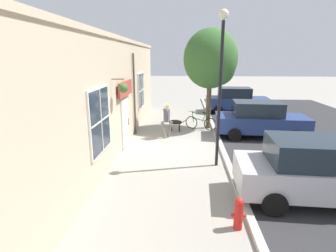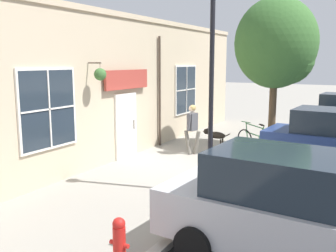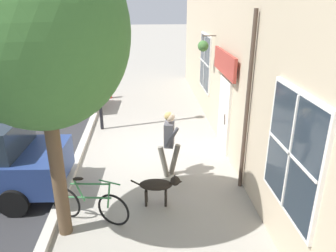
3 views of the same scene
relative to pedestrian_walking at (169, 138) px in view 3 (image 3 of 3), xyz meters
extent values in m
plane|color=gray|center=(0.47, -1.45, -1.02)|extent=(90.00, 90.00, 0.00)
cube|color=#B2ADA3|center=(2.47, -1.45, -0.96)|extent=(0.20, 28.00, 0.12)
cube|color=#C6B293|center=(-1.88, -1.45, 1.21)|extent=(0.30, 18.00, 4.45)
cube|color=white|center=(-1.71, -1.44, 0.03)|extent=(0.10, 1.10, 2.10)
cube|color=#232D38|center=(-1.68, -1.44, -0.02)|extent=(0.03, 0.90, 1.90)
cylinder|color=#47382D|center=(-1.62, -1.09, 0.03)|extent=(0.03, 0.03, 0.30)
cube|color=#AD3D33|center=(-1.61, -1.44, 1.53)|extent=(0.08, 2.20, 0.60)
cylinder|color=#47382D|center=(-1.65, 0.63, 0.99)|extent=(0.09, 0.09, 4.01)
cylinder|color=#47382D|center=(-1.49, -3.11, 2.05)|extent=(0.44, 0.04, 0.04)
cylinder|color=#47382D|center=(-1.31, -3.11, 1.87)|extent=(0.01, 0.01, 0.34)
cone|color=#2D2823|center=(-1.31, -3.11, 1.65)|extent=(0.32, 0.32, 0.18)
sphere|color=#3D6B33|center=(-1.31, -3.11, 1.74)|extent=(0.34, 0.34, 0.34)
cube|color=white|center=(-1.71, -4.66, 0.93)|extent=(0.08, 1.82, 2.02)
cube|color=#232D38|center=(-1.68, -4.66, 0.93)|extent=(0.03, 1.70, 1.90)
cube|color=white|center=(-1.66, -4.66, 0.93)|extent=(0.04, 0.04, 1.90)
cube|color=white|center=(-1.66, -4.66, 0.93)|extent=(0.04, 1.70, 0.04)
cube|color=white|center=(-1.71, 2.83, 0.93)|extent=(0.08, 1.82, 2.02)
cube|color=#232D38|center=(-1.68, 2.83, 0.93)|extent=(0.03, 1.70, 1.90)
cube|color=white|center=(-1.66, 2.83, 0.93)|extent=(0.04, 0.04, 1.90)
cube|color=white|center=(-1.66, 2.83, 0.93)|extent=(0.04, 1.70, 0.04)
cylinder|color=#6B665B|center=(-0.14, -0.05, -0.61)|extent=(0.32, 0.19, 0.83)
cylinder|color=#6B665B|center=(0.14, 0.05, -0.61)|extent=(0.32, 0.19, 0.83)
cube|color=#4C4C51|center=(0.00, 0.00, 0.10)|extent=(0.28, 0.38, 0.60)
sphere|color=beige|center=(-0.02, 0.00, 0.54)|extent=(0.22, 0.22, 0.22)
sphere|color=tan|center=(0.01, 0.00, 0.57)|extent=(0.21, 0.21, 0.21)
cylinder|color=#4C4C51|center=(0.00, -0.23, 0.11)|extent=(0.17, 0.11, 0.57)
cylinder|color=#4C4C51|center=(-0.05, 0.24, 0.13)|extent=(0.34, 0.15, 0.52)
ellipsoid|color=black|center=(0.38, 1.22, -0.53)|extent=(0.73, 0.33, 0.25)
cylinder|color=black|center=(0.17, 1.16, -0.83)|extent=(0.06, 0.06, 0.38)
cylinder|color=black|center=(0.18, 1.32, -0.83)|extent=(0.06, 0.06, 0.38)
cylinder|color=black|center=(0.59, 1.12, -0.83)|extent=(0.06, 0.06, 0.38)
cylinder|color=black|center=(0.60, 1.29, -0.83)|extent=(0.06, 0.06, 0.38)
sphere|color=black|center=(-0.03, 1.25, -0.44)|extent=(0.21, 0.21, 0.21)
cone|color=black|center=(-0.14, 1.26, -0.46)|extent=(0.11, 0.10, 0.09)
cone|color=black|center=(-0.02, 1.20, -0.34)|extent=(0.06, 0.06, 0.07)
cone|color=black|center=(-0.01, 1.30, -0.34)|extent=(0.06, 0.06, 0.07)
cylinder|color=black|center=(0.82, 1.19, -0.48)|extent=(0.21, 0.05, 0.14)
cylinder|color=brown|center=(2.16, 1.99, 0.36)|extent=(0.25, 0.25, 2.75)
ellipsoid|color=#38662D|center=(2.16, 1.99, 2.72)|extent=(2.81, 2.53, 3.10)
sphere|color=#38662D|center=(2.55, 2.05, 2.23)|extent=(1.84, 1.84, 1.84)
torus|color=black|center=(1.24, 1.83, -0.69)|extent=(0.65, 0.35, 0.70)
torus|color=black|center=(2.23, 1.50, -0.69)|extent=(0.65, 0.35, 0.70)
cylinder|color=#33723F|center=(1.73, 1.67, -0.49)|extent=(0.95, 0.35, 0.18)
cylinder|color=#33723F|center=(1.91, 1.61, -0.35)|extent=(0.22, 0.10, 0.48)
cylinder|color=#33723F|center=(1.69, 1.68, -0.17)|extent=(0.80, 0.30, 0.15)
cylinder|color=#33723F|center=(1.31, 1.81, -0.37)|extent=(0.12, 0.07, 0.58)
cylinder|color=#33723F|center=(1.28, 1.82, -0.07)|extent=(0.42, 0.23, 0.03)
ellipsoid|color=black|center=(1.91, 1.61, -0.09)|extent=(0.27, 0.17, 0.09)
cube|color=#B7B7BC|center=(4.48, -5.52, -0.33)|extent=(4.38, 1.97, 0.76)
cube|color=#1E2833|center=(4.26, -5.50, 0.39)|extent=(2.31, 1.66, 0.68)
cylinder|color=black|center=(5.85, -4.70, -0.71)|extent=(0.63, 0.21, 0.62)
cylinder|color=black|center=(5.77, -6.46, -0.71)|extent=(0.63, 0.21, 0.62)
cylinder|color=black|center=(3.19, -4.57, -0.71)|extent=(0.63, 0.21, 0.62)
cylinder|color=black|center=(3.10, -6.33, -0.71)|extent=(0.63, 0.21, 0.62)
cylinder|color=black|center=(3.29, 1.41, -0.71)|extent=(0.63, 0.21, 0.62)
cylinder|color=black|center=(3.20, -0.34, -0.71)|extent=(0.63, 0.21, 0.62)
cylinder|color=black|center=(2.04, -3.24, 1.45)|extent=(0.11, 0.11, 4.94)
cylinder|color=red|center=(2.12, -6.89, -0.71)|extent=(0.20, 0.20, 0.62)
sphere|color=red|center=(2.12, -6.89, -0.35)|extent=(0.20, 0.20, 0.20)
cylinder|color=red|center=(2.24, -6.89, -0.68)|extent=(0.10, 0.07, 0.07)
cylinder|color=red|center=(2.00, -6.89, -0.68)|extent=(0.10, 0.07, 0.07)
camera|label=1|loc=(0.86, -12.20, 2.79)|focal=28.00mm
camera|label=2|loc=(5.41, -11.17, 2.08)|focal=40.00mm
camera|label=3|loc=(0.57, 7.24, 3.22)|focal=35.00mm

